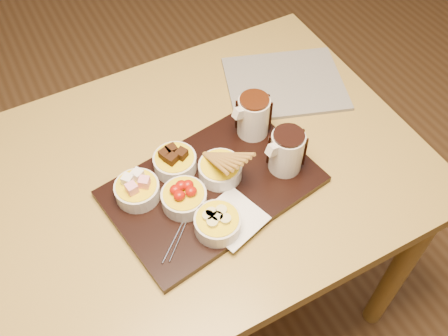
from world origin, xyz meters
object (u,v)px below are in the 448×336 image
dining_table (175,200)px  pitcher_dark_chocolate (287,152)px  bowl_strawberries (184,199)px  pitcher_milk_chocolate (253,117)px  newspaper (285,83)px  serving_board (212,187)px

dining_table → pitcher_dark_chocolate: bearing=-24.8°
dining_table → bowl_strawberries: bearing=-95.9°
dining_table → pitcher_milk_chocolate: bearing=4.7°
newspaper → dining_table: bearing=-141.7°
bowl_strawberries → newspaper: (0.41, 0.23, -0.03)m
pitcher_milk_chocolate → newspaper: 0.22m
pitcher_dark_chocolate → newspaper: bearing=47.9°
pitcher_milk_chocolate → newspaper: (0.17, 0.12, -0.07)m
bowl_strawberries → pitcher_milk_chocolate: (0.24, 0.11, 0.03)m
dining_table → serving_board: bearing=-48.8°
bowl_strawberries → newspaper: 0.48m
dining_table → pitcher_milk_chocolate: 0.29m
bowl_strawberries → pitcher_dark_chocolate: pitcher_dark_chocolate is taller
pitcher_dark_chocolate → newspaper: pitcher_dark_chocolate is taller
serving_board → pitcher_dark_chocolate: size_ratio=4.39×
dining_table → newspaper: bearing=19.0°
pitcher_dark_chocolate → bowl_strawberries: bearing=167.3°
dining_table → pitcher_dark_chocolate: size_ratio=11.45×
dining_table → newspaper: (0.40, 0.14, 0.10)m
pitcher_dark_chocolate → pitcher_milk_chocolate: 0.13m
serving_board → bowl_strawberries: (-0.08, -0.02, 0.03)m
serving_board → dining_table: bearing=122.1°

